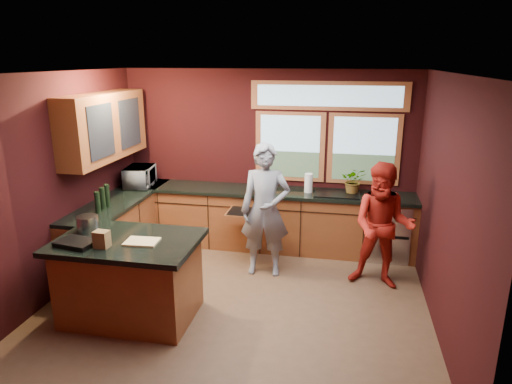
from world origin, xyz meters
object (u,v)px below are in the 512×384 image
(cutting_board, at_px, (142,242))
(stock_pot, at_px, (88,223))
(person_grey, at_px, (265,210))
(person_red, at_px, (383,226))
(island, at_px, (130,278))

(cutting_board, distance_m, stock_pot, 0.78)
(person_grey, relative_size, person_red, 1.10)
(island, relative_size, person_red, 0.95)
(person_grey, xyz_separation_m, stock_pot, (-1.84, -1.25, 0.13))
(island, distance_m, stock_pot, 0.80)
(island, xyz_separation_m, person_grey, (1.29, 1.40, 0.42))
(person_red, bearing_deg, island, -145.07)
(person_red, relative_size, stock_pot, 6.80)
(person_grey, height_order, stock_pot, person_grey)
(island, bearing_deg, stock_pot, 164.74)
(island, distance_m, person_red, 3.12)
(cutting_board, height_order, stock_pot, stock_pot)
(stock_pot, bearing_deg, person_red, 19.23)
(cutting_board, bearing_deg, stock_pot, 165.07)
(person_grey, bearing_deg, island, -137.03)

